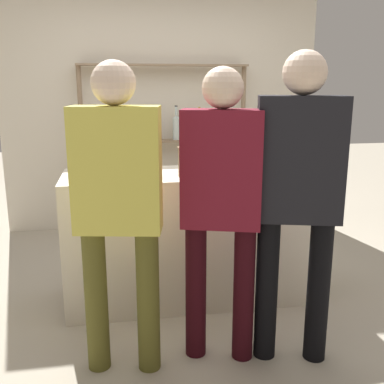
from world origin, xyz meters
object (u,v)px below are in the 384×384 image
object	(u,v)px
ice_bucket	(192,162)
wine_glass	(145,154)
counter_bottle_1	(255,154)
customer_left	(118,199)
customer_right	(298,188)
counter_bottle_3	(237,156)
counter_bottle_0	(136,155)
counter_bottle_4	(275,149)
counter_bottle_2	(103,154)
customer_center	(221,195)

from	to	relation	value
ice_bucket	wine_glass	bearing A→B (deg)	139.96
counter_bottle_1	wine_glass	bearing A→B (deg)	174.79
customer_left	customer_right	bearing A→B (deg)	-82.71
customer_left	ice_bucket	bearing A→B (deg)	-26.37
counter_bottle_1	ice_bucket	xyz separation A→B (m)	(-0.50, -0.18, -0.01)
counter_bottle_1	counter_bottle_3	bearing A→B (deg)	-133.62
ice_bucket	customer_right	bearing A→B (deg)	-57.72
counter_bottle_0	counter_bottle_4	bearing A→B (deg)	10.19
counter_bottle_2	customer_right	distance (m)	1.45
customer_center	customer_left	world-z (taller)	customer_left
counter_bottle_1	counter_bottle_3	world-z (taller)	counter_bottle_3
counter_bottle_1	customer_left	xyz separation A→B (m)	(-1.02, -0.85, -0.08)
counter_bottle_3	customer_right	distance (m)	0.73
counter_bottle_0	customer_right	distance (m)	1.20
counter_bottle_4	customer_right	distance (m)	1.08
counter_bottle_0	counter_bottle_1	distance (m)	0.88
counter_bottle_3	ice_bucket	size ratio (longest dim) A/B	1.69
counter_bottle_4	customer_right	world-z (taller)	customer_right
counter_bottle_0	customer_center	world-z (taller)	customer_center
counter_bottle_0	wine_glass	world-z (taller)	counter_bottle_0
counter_bottle_0	counter_bottle_1	world-z (taller)	counter_bottle_0
counter_bottle_0	customer_center	size ratio (longest dim) A/B	0.22
customer_left	customer_right	xyz separation A→B (m)	(0.98, -0.06, 0.03)
counter_bottle_1	counter_bottle_4	xyz separation A→B (m)	(0.21, 0.14, 0.01)
counter_bottle_0	customer_right	world-z (taller)	customer_right
counter_bottle_2	customer_right	xyz separation A→B (m)	(1.06, -0.98, -0.07)
wine_glass	customer_left	world-z (taller)	customer_left
counter_bottle_3	counter_bottle_4	xyz separation A→B (m)	(0.40, 0.34, -0.01)
counter_bottle_3	customer_left	bearing A→B (deg)	-141.77
counter_bottle_3	ice_bucket	bearing A→B (deg)	175.81
customer_center	counter_bottle_4	bearing A→B (deg)	-17.48
ice_bucket	customer_center	xyz separation A→B (m)	(0.05, -0.65, -0.08)
counter_bottle_0	customer_right	xyz separation A→B (m)	(0.84, -0.86, -0.07)
ice_bucket	counter_bottle_1	bearing A→B (deg)	19.51
counter_bottle_4	customer_right	bearing A→B (deg)	-103.38
customer_center	customer_right	world-z (taller)	customer_right
counter_bottle_1	customer_center	xyz separation A→B (m)	(-0.45, -0.83, -0.09)
counter_bottle_3	customer_left	xyz separation A→B (m)	(-0.82, -0.65, -0.10)
customer_center	counter_bottle_3	bearing A→B (deg)	-5.71
counter_bottle_0	counter_bottle_2	bearing A→B (deg)	150.43
ice_bucket	customer_right	xyz separation A→B (m)	(0.46, -0.73, -0.03)
ice_bucket	customer_left	bearing A→B (deg)	-127.30
counter_bottle_1	counter_bottle_4	bearing A→B (deg)	33.80
counter_bottle_2	counter_bottle_4	distance (m)	1.31
counter_bottle_4	customer_left	world-z (taller)	customer_left
counter_bottle_2	wine_glass	bearing A→B (deg)	0.36
customer_left	customer_right	size ratio (longest dim) A/B	0.97
wine_glass	customer_right	size ratio (longest dim) A/B	0.10
counter_bottle_4	counter_bottle_0	bearing A→B (deg)	-169.81
ice_bucket	customer_center	world-z (taller)	customer_center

